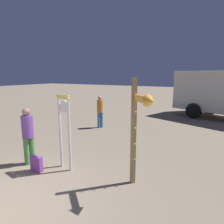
{
  "coord_description": "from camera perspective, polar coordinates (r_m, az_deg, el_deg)",
  "views": [
    {
      "loc": [
        3.51,
        -1.72,
        2.6
      ],
      "look_at": [
        -0.05,
        4.64,
        1.2
      ],
      "focal_mm": 31.5,
      "sensor_mm": 36.0,
      "label": 1
    }
  ],
  "objects": [
    {
      "name": "standing_clock",
      "position": [
        5.47,
        -13.63,
        -3.64
      ],
      "size": [
        0.47,
        0.15,
        2.08
      ],
      "color": "white",
      "rests_on": "ground_plane"
    },
    {
      "name": "arrow_sign",
      "position": [
        4.31,
        7.85,
        -2.42
      ],
      "size": [
        0.77,
        0.7,
        2.53
      ],
      "color": "#9E7A4F",
      "rests_on": "ground_plane"
    },
    {
      "name": "person_near_clock",
      "position": [
        6.18,
        -23.21,
        -5.67
      ],
      "size": [
        0.32,
        0.32,
        1.67
      ],
      "color": "#4D8E4A",
      "rests_on": "ground_plane"
    },
    {
      "name": "backpack",
      "position": [
        5.87,
        -21.01,
        -13.91
      ],
      "size": [
        0.33,
        0.19,
        0.43
      ],
      "color": "purple",
      "rests_on": "ground_plane"
    },
    {
      "name": "person_distant",
      "position": [
        9.63,
        -3.47,
        0.58
      ],
      "size": [
        0.3,
        0.3,
        1.58
      ],
      "color": "teal",
      "rests_on": "ground_plane"
    }
  ]
}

